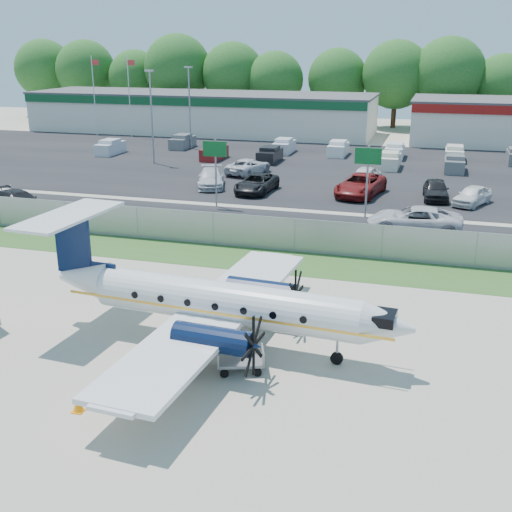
# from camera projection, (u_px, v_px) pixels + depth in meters

# --- Properties ---
(ground) EXTENTS (170.00, 170.00, 0.00)m
(ground) POSITION_uv_depth(u_px,v_px,m) (212.00, 360.00, 24.61)
(ground) COLOR #B0A995
(ground) RESTS_ON ground
(grass_verge) EXTENTS (170.00, 4.00, 0.02)m
(grass_verge) POSITION_uv_depth(u_px,v_px,m) (286.00, 262.00, 35.54)
(grass_verge) COLOR #2D561E
(grass_verge) RESTS_ON ground
(access_road) EXTENTS (170.00, 8.00, 0.02)m
(access_road) POSITION_uv_depth(u_px,v_px,m) (311.00, 229.00, 41.92)
(access_road) COLOR black
(access_road) RESTS_ON ground
(parking_lot) EXTENTS (170.00, 32.00, 0.02)m
(parking_lot) POSITION_uv_depth(u_px,v_px,m) (355.00, 170.00, 61.04)
(parking_lot) COLOR black
(parking_lot) RESTS_ON ground
(perimeter_fence) EXTENTS (120.00, 0.06, 1.99)m
(perimeter_fence) POSITION_uv_depth(u_px,v_px,m) (295.00, 235.00, 37.05)
(perimeter_fence) COLOR gray
(perimeter_fence) RESTS_ON ground
(building_west) EXTENTS (46.40, 12.40, 5.24)m
(building_west) POSITION_uv_depth(u_px,v_px,m) (201.00, 112.00, 86.59)
(building_west) COLOR silver
(building_west) RESTS_ON ground
(sign_left) EXTENTS (1.80, 0.26, 5.00)m
(sign_left) POSITION_uv_depth(u_px,v_px,m) (215.00, 158.00, 46.45)
(sign_left) COLOR gray
(sign_left) RESTS_ON ground
(sign_mid) EXTENTS (1.80, 0.26, 5.00)m
(sign_mid) POSITION_uv_depth(u_px,v_px,m) (368.00, 166.00, 43.54)
(sign_mid) COLOR gray
(sign_mid) RESTS_ON ground
(flagpole_west) EXTENTS (1.06, 0.12, 10.00)m
(flagpole_west) POSITION_uv_depth(u_px,v_px,m) (94.00, 91.00, 82.44)
(flagpole_west) COLOR silver
(flagpole_west) RESTS_ON ground
(flagpole_east) EXTENTS (1.06, 0.12, 10.00)m
(flagpole_east) POSITION_uv_depth(u_px,v_px,m) (130.00, 92.00, 81.11)
(flagpole_east) COLOR silver
(flagpole_east) RESTS_ON ground
(light_pole_nw) EXTENTS (0.90, 0.35, 9.09)m
(light_pole_nw) POSITION_uv_depth(u_px,v_px,m) (151.00, 111.00, 62.86)
(light_pole_nw) COLOR gray
(light_pole_nw) RESTS_ON ground
(light_pole_sw) EXTENTS (0.90, 0.35, 9.09)m
(light_pole_sw) POSITION_uv_depth(u_px,v_px,m) (189.00, 102.00, 71.97)
(light_pole_sw) COLOR gray
(light_pole_sw) RESTS_ON ground
(tree_line) EXTENTS (112.00, 6.00, 14.00)m
(tree_line) POSITION_uv_depth(u_px,v_px,m) (388.00, 127.00, 92.02)
(tree_line) COLOR #1F5619
(tree_line) RESTS_ON ground
(aircraft) EXTENTS (15.63, 15.40, 4.83)m
(aircraft) POSITION_uv_depth(u_px,v_px,m) (218.00, 302.00, 25.33)
(aircraft) COLOR silver
(aircraft) RESTS_ON ground
(baggage_cart_far) EXTENTS (1.99, 1.58, 0.91)m
(baggage_cart_far) POSITION_uv_depth(u_px,v_px,m) (240.00, 360.00, 23.71)
(baggage_cart_far) COLOR gray
(baggage_cart_far) RESTS_ON ground
(cone_port_wing) EXTENTS (0.39, 0.39, 0.56)m
(cone_port_wing) POSITION_uv_depth(u_px,v_px,m) (78.00, 404.00, 21.13)
(cone_port_wing) COLOR orange
(cone_port_wing) RESTS_ON ground
(cone_starboard_wing) EXTENTS (0.39, 0.39, 0.55)m
(cone_starboard_wing) POSITION_uv_depth(u_px,v_px,m) (290.00, 240.00, 38.66)
(cone_starboard_wing) COLOR orange
(cone_starboard_wing) RESTS_ON ground
(road_car_west) EXTENTS (6.00, 4.22, 1.61)m
(road_car_west) POSITION_uv_depth(u_px,v_px,m) (20.00, 213.00, 45.74)
(road_car_west) COLOR black
(road_car_west) RESTS_ON ground
(road_car_mid) EXTENTS (6.07, 2.96, 1.66)m
(road_car_mid) POSITION_uv_depth(u_px,v_px,m) (413.00, 232.00, 41.22)
(road_car_mid) COLOR silver
(road_car_mid) RESTS_ON ground
(parked_car_a) EXTENTS (3.68, 5.62, 1.51)m
(parked_car_a) POSITION_uv_depth(u_px,v_px,m) (211.00, 187.00, 54.09)
(parked_car_a) COLOR silver
(parked_car_a) RESTS_ON ground
(parked_car_b) EXTENTS (2.81, 5.50, 1.49)m
(parked_car_b) POSITION_uv_depth(u_px,v_px,m) (257.00, 192.00, 52.15)
(parked_car_b) COLOR black
(parked_car_b) RESTS_ON ground
(parked_car_c) EXTENTS (3.91, 6.59, 1.72)m
(parked_car_c) POSITION_uv_depth(u_px,v_px,m) (360.00, 196.00, 51.04)
(parked_car_c) COLOR maroon
(parked_car_c) RESTS_ON ground
(parked_car_d) EXTENTS (2.19, 4.71, 1.56)m
(parked_car_d) POSITION_uv_depth(u_px,v_px,m) (435.00, 199.00, 49.82)
(parked_car_d) COLOR black
(parked_car_d) RESTS_ON ground
(parked_car_e) EXTENTS (3.34, 4.58, 1.45)m
(parked_car_e) POSITION_uv_depth(u_px,v_px,m) (471.00, 205.00, 48.11)
(parked_car_e) COLOR silver
(parked_car_e) RESTS_ON ground
(parked_car_f) EXTENTS (3.62, 5.65, 1.45)m
(parked_car_f) POSITION_uv_depth(u_px,v_px,m) (248.00, 174.00, 59.37)
(parked_car_f) COLOR silver
(parked_car_f) RESTS_ON ground
(parked_car_g) EXTENTS (2.45, 4.85, 1.58)m
(parked_car_g) POSITION_uv_depth(u_px,v_px,m) (366.00, 184.00, 55.30)
(parked_car_g) COLOR silver
(parked_car_g) RESTS_ON ground
(far_parking_rows) EXTENTS (56.00, 10.00, 1.60)m
(far_parking_rows) POSITION_uv_depth(u_px,v_px,m) (362.00, 162.00, 65.60)
(far_parking_rows) COLOR gray
(far_parking_rows) RESTS_ON ground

